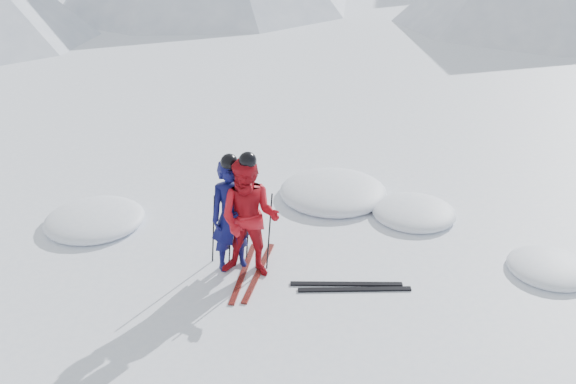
{
  "coord_description": "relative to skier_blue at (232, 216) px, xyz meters",
  "views": [
    {
      "loc": [
        -1.93,
        -8.16,
        5.3
      ],
      "look_at": [
        -1.32,
        0.5,
        1.1
      ],
      "focal_mm": 38.0,
      "sensor_mm": 36.0,
      "label": 1
    }
  ],
  "objects": [
    {
      "name": "snow_lumps",
      "position": [
        1.3,
        1.72,
        -0.91
      ],
      "size": [
        9.01,
        4.6,
        0.46
      ],
      "color": "white",
      "rests_on": "ground"
    },
    {
      "name": "pole_red_left",
      "position": [
        -0.03,
        0.04,
        -0.27
      ],
      "size": [
        0.13,
        0.1,
        1.28
      ],
      "primitive_type": "cylinder",
      "rotation": [
        0.06,
        0.08,
        0.0
      ],
      "color": "black",
      "rests_on": "ground"
    },
    {
      "name": "skier_blue",
      "position": [
        0.0,
        0.0,
        0.0
      ],
      "size": [
        0.77,
        0.62,
        1.82
      ],
      "primitive_type": "imported",
      "rotation": [
        0.0,
        0.0,
        0.32
      ],
      "color": "#0B0D46",
      "rests_on": "ground"
    },
    {
      "name": "pole_blue_right",
      "position": [
        0.25,
        0.25,
        -0.3
      ],
      "size": [
        0.12,
        0.07,
        1.21
      ],
      "primitive_type": "cylinder",
      "rotation": [
        -0.04,
        0.08,
        0.0
      ],
      "color": "black",
      "rests_on": "ground"
    },
    {
      "name": "ski_worn_left",
      "position": [
        0.15,
        -0.21,
        -0.9
      ],
      "size": [
        0.45,
        1.68,
        0.03
      ],
      "primitive_type": "cube",
      "rotation": [
        0.0,
        0.0,
        -0.21
      ],
      "color": "black",
      "rests_on": "ground"
    },
    {
      "name": "ski_loose_a",
      "position": [
        1.71,
        -0.64,
        -0.9
      ],
      "size": [
        1.7,
        0.23,
        0.03
      ],
      "primitive_type": "cube",
      "rotation": [
        0.0,
        0.0,
        1.49
      ],
      "color": "black",
      "rests_on": "ground"
    },
    {
      "name": "skier_red",
      "position": [
        0.27,
        -0.21,
        0.05
      ],
      "size": [
        1.09,
        0.94,
        1.93
      ],
      "primitive_type": "imported",
      "rotation": [
        0.0,
        0.0,
        -0.25
      ],
      "color": "#AA0D17",
      "rests_on": "ground"
    },
    {
      "name": "pole_red_right",
      "position": [
        0.57,
        -0.06,
        -0.27
      ],
      "size": [
        0.13,
        0.09,
        1.28
      ],
      "primitive_type": "cylinder",
      "rotation": [
        -0.05,
        0.08,
        0.0
      ],
      "color": "black",
      "rests_on": "ground"
    },
    {
      "name": "ski_loose_b",
      "position": [
        1.81,
        -0.79,
        -0.9
      ],
      "size": [
        1.7,
        0.17,
        0.03
      ],
      "primitive_type": "cube",
      "rotation": [
        0.0,
        0.0,
        1.52
      ],
      "color": "black",
      "rests_on": "ground"
    },
    {
      "name": "ground",
      "position": [
        2.21,
        -0.11,
        -0.91
      ],
      "size": [
        160.0,
        160.0,
        0.0
      ],
      "primitive_type": "plane",
      "color": "white",
      "rests_on": "ground"
    },
    {
      "name": "pole_blue_left",
      "position": [
        -0.3,
        0.15,
        -0.3
      ],
      "size": [
        0.12,
        0.09,
        1.21
      ],
      "primitive_type": "cylinder",
      "rotation": [
        0.05,
        0.08,
        0.0
      ],
      "color": "black",
      "rests_on": "ground"
    },
    {
      "name": "ski_worn_right",
      "position": [
        0.39,
        -0.21,
        -0.9
      ],
      "size": [
        0.56,
        1.66,
        0.03
      ],
      "primitive_type": "cube",
      "rotation": [
        0.0,
        0.0,
        -0.28
      ],
      "color": "black",
      "rests_on": "ground"
    }
  ]
}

